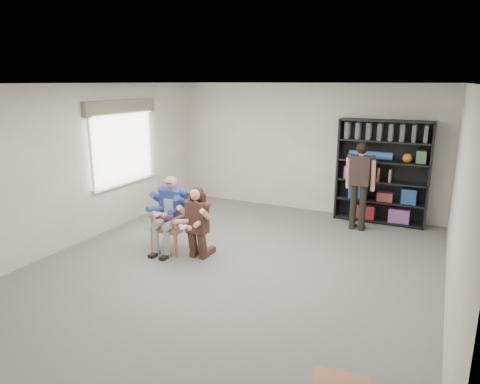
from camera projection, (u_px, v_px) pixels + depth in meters
The scene contains 8 objects.
room_shell at pixel (235, 180), 6.39m from camera, with size 6.00×7.00×2.80m, color beige, non-canonical shape.
floor at pixel (235, 266), 6.74m from camera, with size 6.00×7.00×0.01m, color slate.
window_left at pixel (123, 144), 8.44m from camera, with size 0.16×2.00×1.75m, color silver, non-canonical shape.
armchair at pixel (171, 222), 7.26m from camera, with size 0.58×0.56×1.01m, color #9E7044, non-canonical shape.
seated_man at pixel (171, 214), 7.23m from camera, with size 0.56×0.78×1.31m, color navy, non-canonical shape.
kneeling_woman at pixel (196, 224), 6.89m from camera, with size 0.50×0.80×1.20m, color #37251C, non-canonical shape.
bookshelf at pixel (382, 172), 8.62m from camera, with size 1.80×0.38×2.10m, color black, non-canonical shape.
standing_man at pixel (359, 187), 8.21m from camera, with size 0.53×0.30×1.72m, color black, non-canonical shape.
Camera 1 is at (2.77, -5.58, 2.83)m, focal length 32.00 mm.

